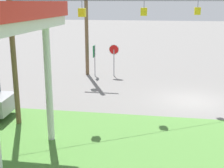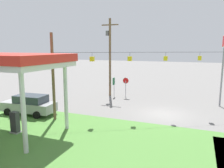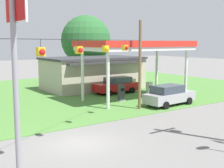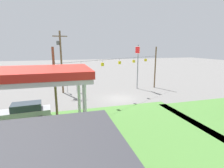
{
  "view_description": "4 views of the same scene",
  "coord_description": "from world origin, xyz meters",
  "px_view_note": "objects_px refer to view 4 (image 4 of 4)",
  "views": [
    {
      "loc": [
        1.72,
        18.07,
        5.69
      ],
      "look_at": [
        4.29,
        2.81,
        1.58
      ],
      "focal_mm": 50.0,
      "sensor_mm": 36.0,
      "label": 1
    },
    {
      "loc": [
        -2.85,
        19.95,
        6.11
      ],
      "look_at": [
        4.08,
        2.69,
        3.02
      ],
      "focal_mm": 35.0,
      "sensor_mm": 36.0,
      "label": 2
    },
    {
      "loc": [
        -8.11,
        -14.68,
        5.62
      ],
      "look_at": [
        3.13,
        1.39,
        2.95
      ],
      "focal_mm": 50.0,
      "sensor_mm": 36.0,
      "label": 3
    },
    {
      "loc": [
        7.74,
        22.93,
        7.34
      ],
      "look_at": [
        1.94,
        2.92,
        2.88
      ],
      "focal_mm": 28.0,
      "sensor_mm": 36.0,
      "label": 4
    }
  ],
  "objects_px": {
    "stop_sign_roadside": "(76,81)",
    "route_sign": "(67,83)",
    "utility_pole_main": "(61,59)",
    "stop_sign_overhead": "(138,58)",
    "car_at_pumps_front": "(25,112)",
    "fuel_pump_near": "(46,128)",
    "gas_station_canopy": "(17,76)"
  },
  "relations": [
    {
      "from": "car_at_pumps_front",
      "to": "utility_pole_main",
      "type": "bearing_deg",
      "value": -114.41
    },
    {
      "from": "stop_sign_overhead",
      "to": "stop_sign_roadside",
      "type": "bearing_deg",
      "value": -2.18
    },
    {
      "from": "gas_station_canopy",
      "to": "stop_sign_overhead",
      "type": "xyz_separation_m",
      "value": [
        -16.02,
        -13.71,
        0.2
      ]
    },
    {
      "from": "stop_sign_roadside",
      "to": "route_sign",
      "type": "relative_size",
      "value": 1.04
    },
    {
      "from": "gas_station_canopy",
      "to": "stop_sign_overhead",
      "type": "bearing_deg",
      "value": -139.45
    },
    {
      "from": "gas_station_canopy",
      "to": "route_sign",
      "type": "bearing_deg",
      "value": -105.74
    },
    {
      "from": "fuel_pump_near",
      "to": "utility_pole_main",
      "type": "height_order",
      "value": "utility_pole_main"
    },
    {
      "from": "stop_sign_roadside",
      "to": "car_at_pumps_front",
      "type": "bearing_deg",
      "value": -120.66
    },
    {
      "from": "utility_pole_main",
      "to": "stop_sign_roadside",
      "type": "bearing_deg",
      "value": 175.07
    },
    {
      "from": "gas_station_canopy",
      "to": "stop_sign_roadside",
      "type": "bearing_deg",
      "value": -111.17
    },
    {
      "from": "stop_sign_overhead",
      "to": "utility_pole_main",
      "type": "xyz_separation_m",
      "value": [
        12.79,
        -0.59,
        0.05
      ]
    },
    {
      "from": "car_at_pumps_front",
      "to": "stop_sign_overhead",
      "type": "xyz_separation_m",
      "value": [
        -16.58,
        -9.75,
        4.43
      ]
    },
    {
      "from": "stop_sign_overhead",
      "to": "gas_station_canopy",
      "type": "bearing_deg",
      "value": 40.55
    },
    {
      "from": "fuel_pump_near",
      "to": "stop_sign_overhead",
      "type": "height_order",
      "value": "stop_sign_overhead"
    },
    {
      "from": "car_at_pumps_front",
      "to": "stop_sign_roadside",
      "type": "xyz_separation_m",
      "value": [
        -6.02,
        -10.15,
        0.87
      ]
    },
    {
      "from": "fuel_pump_near",
      "to": "route_sign",
      "type": "relative_size",
      "value": 0.67
    },
    {
      "from": "stop_sign_overhead",
      "to": "utility_pole_main",
      "type": "bearing_deg",
      "value": -2.66
    },
    {
      "from": "route_sign",
      "to": "utility_pole_main",
      "type": "bearing_deg",
      "value": -25.24
    },
    {
      "from": "fuel_pump_near",
      "to": "route_sign",
      "type": "height_order",
      "value": "route_sign"
    },
    {
      "from": "stop_sign_overhead",
      "to": "route_sign",
      "type": "bearing_deg",
      "value": -1.24
    },
    {
      "from": "car_at_pumps_front",
      "to": "gas_station_canopy",
      "type": "bearing_deg",
      "value": 93.66
    },
    {
      "from": "car_at_pumps_front",
      "to": "stop_sign_overhead",
      "type": "distance_m",
      "value": 19.74
    },
    {
      "from": "stop_sign_overhead",
      "to": "route_sign",
      "type": "xyz_separation_m",
      "value": [
        12.08,
        -0.26,
        -3.67
      ]
    },
    {
      "from": "car_at_pumps_front",
      "to": "route_sign",
      "type": "height_order",
      "value": "route_sign"
    },
    {
      "from": "route_sign",
      "to": "utility_pole_main",
      "type": "height_order",
      "value": "utility_pole_main"
    },
    {
      "from": "fuel_pump_near",
      "to": "utility_pole_main",
      "type": "xyz_separation_m",
      "value": [
        -1.48,
        -14.3,
        4.67
      ]
    },
    {
      "from": "car_at_pumps_front",
      "to": "utility_pole_main",
      "type": "xyz_separation_m",
      "value": [
        -3.79,
        -10.34,
        4.48
      ]
    },
    {
      "from": "car_at_pumps_front",
      "to": "fuel_pump_near",
      "type": "bearing_deg",
      "value": 115.97
    },
    {
      "from": "gas_station_canopy",
      "to": "car_at_pumps_front",
      "type": "distance_m",
      "value": 5.82
    },
    {
      "from": "utility_pole_main",
      "to": "stop_sign_overhead",
      "type": "bearing_deg",
      "value": 177.34
    },
    {
      "from": "stop_sign_overhead",
      "to": "fuel_pump_near",
      "type": "bearing_deg",
      "value": 43.85
    },
    {
      "from": "gas_station_canopy",
      "to": "route_sign",
      "type": "relative_size",
      "value": 4.52
    }
  ]
}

